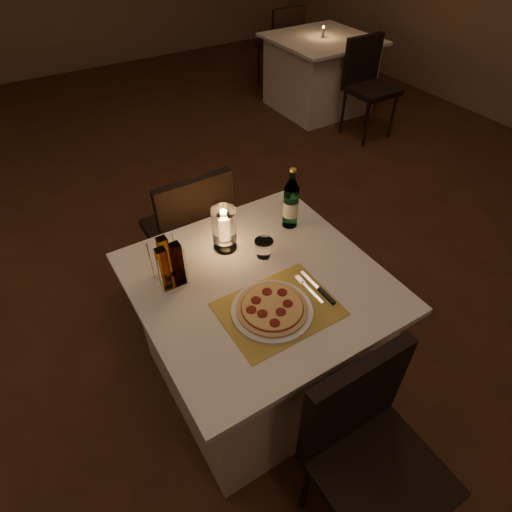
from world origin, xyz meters
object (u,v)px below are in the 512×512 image
chair_near (367,443)px  neighbor_table_right (319,74)px  chair_far (191,226)px  tumbler (264,248)px  pizza (272,308)px  main_table (258,333)px  hurricane_candle (224,226)px  plate (272,311)px  water_bottle (291,203)px

chair_near → neighbor_table_right: size_ratio=0.90×
chair_far → tumbler: bearing=-80.4°
chair_far → neighbor_table_right: 3.08m
pizza → neighbor_table_right: 3.75m
main_table → hurricane_candle: size_ratio=4.73×
chair_near → chair_far: bearing=90.0°
hurricane_candle → pizza: bearing=-94.1°
plate → pizza: bearing=135.1°
chair_far → hurricane_candle: (-0.02, -0.46, 0.31)m
chair_far → pizza: bearing=-93.2°
tumbler → water_bottle: size_ratio=0.27×
hurricane_candle → main_table: bearing=-85.7°
main_table → chair_near: bearing=-90.0°
chair_far → hurricane_candle: hurricane_candle is taller
tumbler → plate: bearing=-116.9°
plate → hurricane_candle: hurricane_candle is taller
tumbler → water_bottle: bearing=28.4°
hurricane_candle → neighbor_table_right: bearing=44.2°
pizza → neighbor_table_right: bearing=48.7°
chair_near → tumbler: size_ratio=10.76×
chair_far → pizza: 0.92m
main_table → chair_near: 0.74m
plate → tumbler: tumbler is taller
plate → neighbor_table_right: 3.75m
pizza → water_bottle: water_bottle is taller
chair_near → chair_far: same height
main_table → neighbor_table_right: same height
main_table → chair_near: chair_near is taller
plate → neighbor_table_right: (2.46, 2.80, -0.38)m
main_table → hurricane_candle: 0.55m
main_table → chair_far: chair_far is taller
pizza → hurricane_candle: (0.03, 0.44, 0.10)m
main_table → chair_far: bearing=90.0°
hurricane_candle → chair_far: bearing=87.6°
pizza → hurricane_candle: 0.45m
plate → pizza: size_ratio=1.14×
hurricane_candle → tumbler: bearing=-48.8°
main_table → tumbler: 0.44m
main_table → chair_far: 0.74m
main_table → tumbler: tumbler is taller
chair_far → neighbor_table_right: bearing=38.3°
main_table → plate: size_ratio=3.12×
tumbler → main_table: bearing=-130.6°
water_bottle → hurricane_candle: size_ratio=1.46×
main_table → pizza: 0.44m
chair_near → hurricane_candle: (-0.02, 0.97, 0.31)m
chair_far → pizza: size_ratio=3.21×
chair_far → tumbler: (0.10, -0.60, 0.23)m
chair_near → water_bottle: (0.33, 0.96, 0.32)m
plate → neighbor_table_right: size_ratio=0.32×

